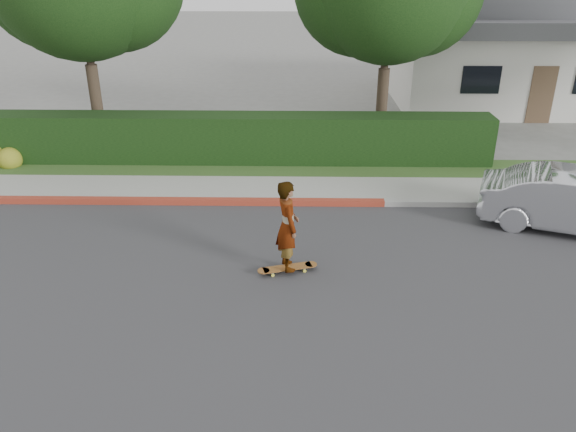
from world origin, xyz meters
TOP-DOWN VIEW (x-y plane):
  - ground at (0.00, 0.00)m, footprint 120.00×120.00m
  - road at (0.00, 0.00)m, footprint 60.00×8.00m
  - curb_far at (0.00, 4.10)m, footprint 60.00×0.20m
  - curb_red_section at (-5.00, 4.10)m, footprint 12.00×0.21m
  - sidewalk_far at (0.00, 5.00)m, footprint 60.00×1.60m
  - planting_strip at (0.00, 6.60)m, footprint 60.00×1.60m
  - hedge at (-3.00, 7.20)m, footprint 15.00×1.00m
  - house at (8.00, 16.00)m, footprint 10.60×8.60m
  - skateboard at (-1.36, 0.77)m, footprint 1.22×0.56m
  - skateboarder at (-1.36, 0.77)m, footprint 0.59×0.75m
  - car_silver at (5.06, 2.83)m, footprint 4.34×2.74m

SIDE VIEW (x-z plane):
  - ground at x=0.00m, z-range 0.00..0.00m
  - road at x=0.00m, z-range 0.00..0.01m
  - planting_strip at x=0.00m, z-range 0.00..0.10m
  - sidewalk_far at x=0.00m, z-range 0.00..0.12m
  - curb_far at x=0.00m, z-range 0.00..0.15m
  - curb_red_section at x=-5.00m, z-range 0.00..0.15m
  - skateboard at x=-1.36m, z-range 0.05..0.16m
  - car_silver at x=5.06m, z-range 0.00..1.35m
  - hedge at x=-3.00m, z-range 0.00..1.50m
  - skateboarder at x=-1.36m, z-range 0.12..1.93m
  - house at x=8.00m, z-range -0.05..4.25m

